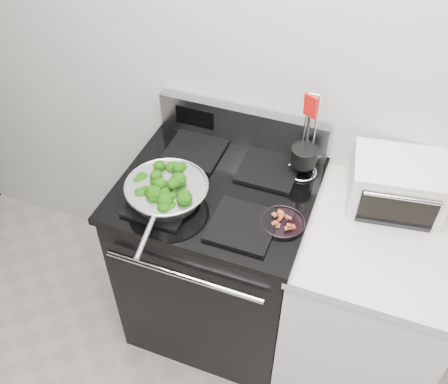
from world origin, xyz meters
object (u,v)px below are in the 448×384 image
at_px(bacon_plate, 283,220).
at_px(toaster_oven, 397,184).
at_px(utensil_holder, 304,160).
at_px(skillet, 167,191).
at_px(gas_range, 218,257).

distance_m(bacon_plate, toaster_oven, 0.48).
bearing_deg(bacon_plate, toaster_oven, 38.02).
xyz_separation_m(bacon_plate, utensil_holder, (-0.00, 0.30, 0.05)).
bearing_deg(skillet, gas_range, 35.50).
height_order(utensil_holder, toaster_oven, utensil_holder).
xyz_separation_m(gas_range, utensil_holder, (0.30, 0.20, 0.53)).
relative_size(bacon_plate, utensil_holder, 0.44).
bearing_deg(bacon_plate, gas_range, 160.90).
relative_size(gas_range, toaster_oven, 2.92).
distance_m(utensil_holder, toaster_oven, 0.37).
height_order(gas_range, bacon_plate, gas_range).
relative_size(skillet, utensil_holder, 1.34).
relative_size(gas_range, bacon_plate, 6.66).
height_order(bacon_plate, toaster_oven, toaster_oven).
xyz_separation_m(gas_range, skillet, (-0.15, -0.15, 0.51)).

